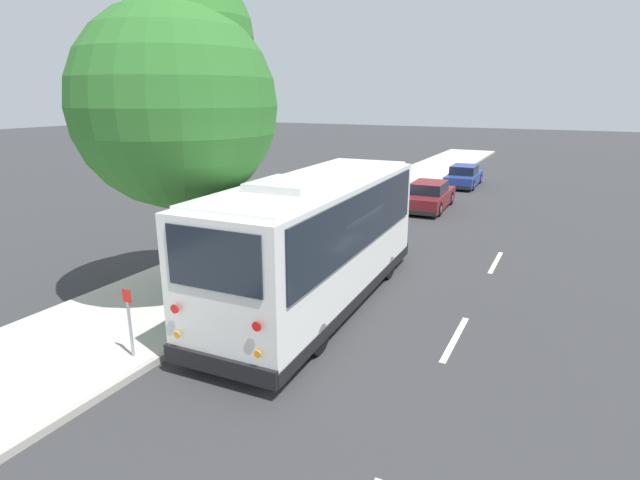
{
  "coord_description": "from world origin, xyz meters",
  "views": [
    {
      "loc": [
        -10.91,
        -5.42,
        5.23
      ],
      "look_at": [
        1.21,
        0.76,
        1.3
      ],
      "focal_mm": 28.0,
      "sensor_mm": 36.0,
      "label": 1
    }
  ],
  "objects_px": {
    "parked_sedan_maroon": "(429,196)",
    "sign_post_near": "(130,322)",
    "street_tree": "(178,92)",
    "shuttle_bus": "(317,235)",
    "parked_sedan_blue": "(464,176)",
    "sign_post_far": "(181,300)"
  },
  "relations": [
    {
      "from": "shuttle_bus",
      "to": "parked_sedan_blue",
      "type": "xyz_separation_m",
      "value": [
        19.79,
        0.28,
        -1.27
      ]
    },
    {
      "from": "parked_sedan_maroon",
      "to": "sign_post_near",
      "type": "bearing_deg",
      "value": 172.73
    },
    {
      "from": "parked_sedan_maroon",
      "to": "sign_post_near",
      "type": "height_order",
      "value": "sign_post_near"
    },
    {
      "from": "parked_sedan_blue",
      "to": "sign_post_far",
      "type": "distance_m",
      "value": 22.81
    },
    {
      "from": "street_tree",
      "to": "sign_post_near",
      "type": "relative_size",
      "value": 5.5
    },
    {
      "from": "parked_sedan_maroon",
      "to": "street_tree",
      "type": "distance_m",
      "value": 14.91
    },
    {
      "from": "sign_post_near",
      "to": "sign_post_far",
      "type": "xyz_separation_m",
      "value": [
        1.47,
        0.0,
        -0.09
      ]
    },
    {
      "from": "parked_sedan_maroon",
      "to": "sign_post_far",
      "type": "bearing_deg",
      "value": 172.27
    },
    {
      "from": "parked_sedan_blue",
      "to": "sign_post_far",
      "type": "relative_size",
      "value": 3.32
    },
    {
      "from": "shuttle_bus",
      "to": "street_tree",
      "type": "height_order",
      "value": "street_tree"
    },
    {
      "from": "shuttle_bus",
      "to": "parked_sedan_maroon",
      "type": "distance_m",
      "value": 12.66
    },
    {
      "from": "parked_sedan_maroon",
      "to": "shuttle_bus",
      "type": "bearing_deg",
      "value": 179.77
    },
    {
      "from": "shuttle_bus",
      "to": "street_tree",
      "type": "xyz_separation_m",
      "value": [
        -1.31,
        3.06,
        3.48
      ]
    },
    {
      "from": "parked_sedan_blue",
      "to": "parked_sedan_maroon",
      "type": "bearing_deg",
      "value": 177.04
    },
    {
      "from": "street_tree",
      "to": "parked_sedan_blue",
      "type": "bearing_deg",
      "value": -7.51
    },
    {
      "from": "shuttle_bus",
      "to": "sign_post_far",
      "type": "bearing_deg",
      "value": 144.36
    },
    {
      "from": "parked_sedan_blue",
      "to": "sign_post_near",
      "type": "xyz_separation_m",
      "value": [
        -24.22,
        1.66,
        0.32
      ]
    },
    {
      "from": "parked_sedan_blue",
      "to": "sign_post_near",
      "type": "bearing_deg",
      "value": 174.67
    },
    {
      "from": "parked_sedan_maroon",
      "to": "sign_post_far",
      "type": "xyz_separation_m",
      "value": [
        -15.55,
        1.46,
        0.2
      ]
    },
    {
      "from": "street_tree",
      "to": "sign_post_far",
      "type": "height_order",
      "value": "street_tree"
    },
    {
      "from": "sign_post_far",
      "to": "shuttle_bus",
      "type": "bearing_deg",
      "value": -33.14
    },
    {
      "from": "shuttle_bus",
      "to": "street_tree",
      "type": "bearing_deg",
      "value": 110.71
    }
  ]
}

